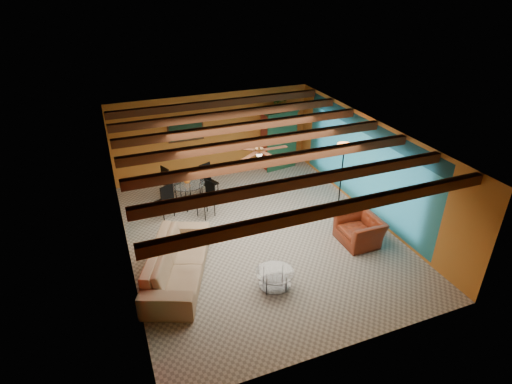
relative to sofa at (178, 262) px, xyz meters
name	(u,v)px	position (x,y,z in m)	size (l,w,h in m)	color
room	(257,149)	(2.30, 1.03, 1.95)	(6.52, 8.01, 2.71)	#9C968C
sofa	(178,262)	(0.00, 0.00, 0.00)	(2.81, 1.10, 0.82)	#9C8265
armchair	(359,230)	(4.52, -0.31, -0.06)	(1.07, 0.93, 0.69)	maroon
coffee_table	(275,279)	(1.86, -1.11, -0.20)	(0.83, 0.83, 0.43)	silver
dining_table	(188,190)	(0.94, 3.02, 0.11)	(2.01, 2.01, 1.04)	silver
armoire	(279,140)	(4.50, 4.62, 0.57)	(1.11, 0.55, 1.95)	maroon
floor_lamp	(341,177)	(4.95, 1.36, 0.58)	(0.40, 0.40, 1.98)	black
ceiling_fan	(259,150)	(2.30, 0.92, 1.95)	(1.50, 1.50, 0.44)	#472614
painting	(186,130)	(1.40, 4.88, 1.24)	(1.05, 0.03, 0.65)	black
potted_plant	(280,104)	(4.50, 4.62, 1.80)	(0.46, 0.40, 0.51)	#26661E
vase	(186,170)	(0.94, 3.02, 0.74)	(0.20, 0.20, 0.21)	orange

